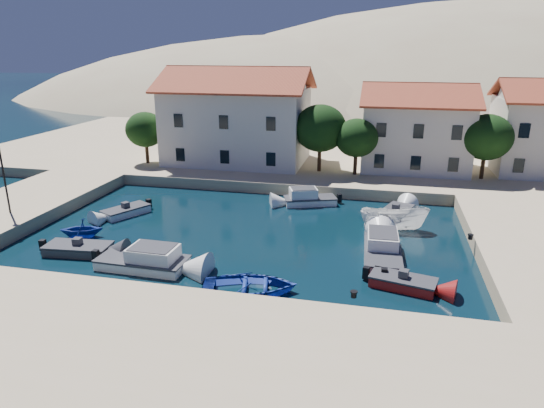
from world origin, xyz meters
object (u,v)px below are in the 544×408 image
Objects in this scene: rowboat_south at (250,292)px; boat_east at (393,230)px; cabin_cruiser_south at (143,260)px; lamppost at (2,163)px; building_left at (237,114)px; building_mid at (416,126)px; cabin_cruiser_east at (382,251)px.

boat_east is (7.62, 11.36, 0.00)m from rowboat_south.
boat_east is at bearing 35.13° from cabin_cruiser_south.
lamppost is 1.23× the size of rowboat_south.
rowboat_south is at bearing -10.79° from cabin_cruiser_south.
rowboat_south is (8.45, -26.03, -5.94)m from building_left.
lamppost is (-29.50, -21.00, -0.47)m from building_mid.
rowboat_south is at bearing -16.83° from lamppost.
cabin_cruiser_south is 17.70m from boat_east.
cabin_cruiser_east is (-2.68, -20.88, -4.75)m from building_mid.
lamppost is at bearing 161.99° from cabin_cruiser_south.
boat_east is (14.70, 9.84, -0.48)m from cabin_cruiser_south.
building_mid reaches higher than rowboat_south.
boat_east is at bearing -42.38° from building_left.
building_left is 2.91× the size of rowboat_south.
lamppost is 14.30m from cabin_cruiser_south.
building_mid is at bearing 35.45° from lamppost.
building_left is at bearing 35.29° from cabin_cruiser_east.
boat_east is (0.75, 5.21, -0.48)m from cabin_cruiser_east.
building_left reaches higher than building_mid.
cabin_cruiser_south reaches higher than rowboat_south.
cabin_cruiser_south is at bearing -19.33° from lamppost.
lamppost is 27.16m from cabin_cruiser_east.
boat_east is (16.08, -14.67, -5.94)m from building_left.
lamppost is (-11.50, -20.00, -1.18)m from building_left.
cabin_cruiser_east is (6.87, 6.15, 0.48)m from rowboat_south.
building_mid is 16.63m from boat_east.
lamppost is at bearing -119.90° from building_left.
cabin_cruiser_south is 1.08× the size of rowboat_south.
building_left reaches higher than cabin_cruiser_south.
building_mid is at bearing -13.57° from boat_east.
building_left reaches higher than lamppost.
building_mid is 36.21m from lamppost.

